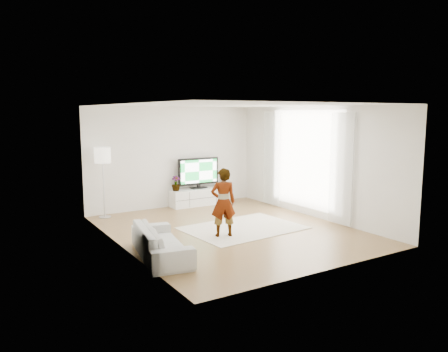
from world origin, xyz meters
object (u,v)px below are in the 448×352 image
media_console (199,197)px  floor_lamp (103,158)px  sofa (161,242)px  television (199,172)px  rug (243,228)px  player (223,202)px

media_console → floor_lamp: (-2.76, -0.06, 1.27)m
media_console → sofa: size_ratio=0.88×
media_console → sofa: sofa is taller
media_console → sofa: bearing=-127.2°
media_console → television: television is taller
floor_lamp → sofa: bearing=-90.2°
media_console → sofa: (-2.77, -3.65, 0.04)m
sofa → floor_lamp: (0.01, 3.58, 1.22)m
floor_lamp → rug: bearing=-48.5°
media_console → floor_lamp: floor_lamp is taller
media_console → player: (-1.10, -3.11, 0.51)m
player → sofa: player is taller
rug → floor_lamp: (-2.40, 2.72, 1.50)m
player → sofa: bearing=36.8°
television → player: 3.34m
floor_lamp → player: bearing=-61.5°
media_console → floor_lamp: 3.04m
television → sofa: (-2.77, -3.68, -0.67)m
television → player: size_ratio=0.86×
sofa → media_console: bearing=-26.7°
rug → player: 1.10m
rug → floor_lamp: floor_lamp is taller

